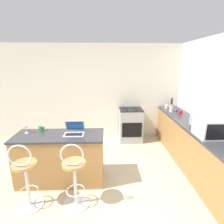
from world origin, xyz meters
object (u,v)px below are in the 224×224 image
storage_jar (171,108)px  mug_green (41,129)px  pepper_mill (172,103)px  toaster (199,121)px  bar_stool_near (26,177)px  wine_glass_tall (26,126)px  microwave (213,128)px  laptop (74,130)px  stove_range (131,125)px  mug_red (180,112)px  mug_blue (178,110)px  mug_white (167,107)px  bar_stool_far (75,176)px

storage_jar → mug_green: bearing=-156.9°
pepper_mill → toaster: bearing=-90.5°
bar_stool_near → wine_glass_tall: bearing=108.8°
storage_jar → microwave: bearing=-85.3°
laptop → stove_range: bearing=53.4°
mug_red → mug_green: 3.12m
microwave → pepper_mill: size_ratio=1.87×
microwave → wine_glass_tall: size_ratio=3.07×
laptop → mug_blue: 2.76m
mug_white → mug_red: bearing=-76.1°
microwave → mug_blue: size_ratio=5.84×
toaster → stove_range: bearing=129.3°
wine_glass_tall → mug_red: 3.37m
mug_white → mug_blue: 0.37m
bar_stool_near → laptop: (0.61, 0.66, 0.45)m
laptop → toaster: laptop is taller
stove_range → mug_green: mug_green is taller
pepper_mill → mug_white: size_ratio=2.77×
laptop → microwave: microwave is taller
mug_white → microwave: bearing=-86.1°
pepper_mill → mug_blue: (0.03, -0.41, -0.09)m
toaster → pepper_mill: bearing=89.5°
wine_glass_tall → mug_green: wine_glass_tall is taller
laptop → stove_range: size_ratio=0.38×
mug_red → bar_stool_far: bearing=-141.7°
wine_glass_tall → stove_range: bearing=37.7°
bar_stool_far → storage_jar: bearing=43.4°
bar_stool_near → stove_range: (1.84, 2.32, -0.05)m
mug_blue → storage_jar: bearing=-171.6°
mug_red → wine_glass_tall: bearing=-161.4°
microwave → pepper_mill: microwave is taller
stove_range → wine_glass_tall: wine_glass_tall is taller
toaster → microwave: bearing=-92.5°
storage_jar → mug_red: size_ratio=1.82×
microwave → storage_jar: 1.56m
bar_stool_far → pepper_mill: 3.38m
mug_green → mug_blue: bearing=22.2°
bar_stool_far → mug_blue: size_ratio=11.70×
wine_glass_tall → mug_green: 0.26m
laptop → mug_green: size_ratio=3.53×
wine_glass_tall → mug_white: size_ratio=1.69×
laptop → toaster: size_ratio=1.14×
bar_stool_near → laptop: laptop is taller
bar_stool_far → storage_jar: storage_jar is taller
mug_blue → toaster: bearing=-92.0°
pepper_mill → stove_range: bearing=-173.8°
wine_glass_tall → mug_white: (3.05, 1.64, -0.08)m
wine_glass_tall → mug_green: size_ratio=1.77×
laptop → storage_jar: 2.58m
laptop → mug_white: (2.20, 1.69, -0.00)m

